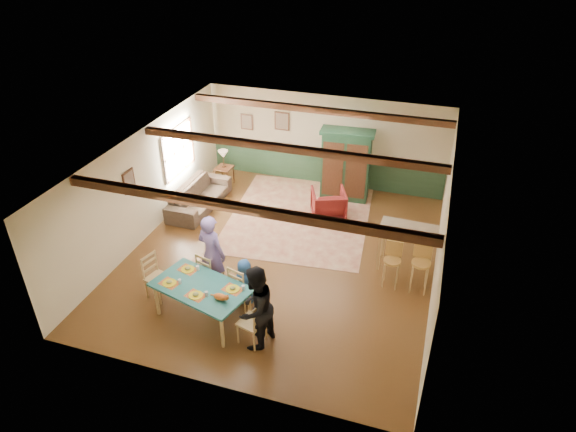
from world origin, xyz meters
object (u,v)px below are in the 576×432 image
(end_table, at_px, (225,176))
(person_child, at_px, (245,282))
(dining_chair_far_right, at_px, (242,285))
(counter_table, at_px, (406,248))
(dining_chair_far_left, at_px, (211,271))
(dining_chair_end_left, at_px, (158,277))
(cat, at_px, (220,296))
(dining_chair_end_right, at_px, (252,321))
(dining_table, at_px, (203,302))
(person_man, at_px, (212,254))
(armoire, at_px, (346,165))
(bar_stool_left, at_px, (392,266))
(armchair, at_px, (328,204))
(bar_stool_right, at_px, (420,268))
(person_woman, at_px, (255,308))
(table_lamp, at_px, (223,159))
(sofa, at_px, (199,196))

(end_table, bearing_deg, person_child, -61.63)
(dining_chair_far_right, xyz_separation_m, counter_table, (3.04, 2.31, 0.03))
(dining_chair_far_left, distance_m, person_child, 0.85)
(dining_chair_end_left, bearing_deg, cat, -93.37)
(dining_chair_end_right, bearing_deg, dining_table, -90.00)
(person_man, bearing_deg, counter_table, -137.23)
(cat, relative_size, armoire, 0.19)
(dining_table, bearing_deg, counter_table, 38.82)
(dining_chair_far_left, distance_m, cat, 1.38)
(bar_stool_left, bearing_deg, end_table, 147.74)
(armchair, distance_m, counter_table, 2.75)
(armoire, relative_size, armchair, 2.32)
(dining_chair_end_left, bearing_deg, dining_table, -90.00)
(armoire, bearing_deg, bar_stool_right, -59.20)
(dining_table, bearing_deg, person_woman, -15.13)
(person_man, height_order, cat, person_man)
(bar_stool_left, bearing_deg, bar_stool_right, 1.93)
(dining_chair_far_right, height_order, bar_stool_left, bar_stool_left)
(dining_chair_end_left, bearing_deg, armchair, -16.45)
(armoire, xyz_separation_m, table_lamp, (-3.56, -0.29, -0.19))
(dining_chair_far_left, height_order, sofa, dining_chair_far_left)
(dining_chair_far_right, height_order, person_child, person_child)
(dining_chair_far_right, bearing_deg, dining_chair_end_left, 24.92)
(bar_stool_left, bearing_deg, sofa, 160.58)
(table_lamp, bearing_deg, dining_chair_end_right, -61.69)
(dining_chair_end_left, bearing_deg, counter_table, -46.37)
(person_woman, xyz_separation_m, cat, (-0.74, 0.09, 0.02))
(person_woman, bearing_deg, counter_table, 159.23)
(dining_chair_end_right, xyz_separation_m, bar_stool_left, (2.26, 2.49, 0.03))
(armchair, xyz_separation_m, sofa, (-3.50, -0.54, -0.06))
(sofa, xyz_separation_m, end_table, (0.12, 1.43, -0.05))
(dining_chair_far_right, xyz_separation_m, sofa, (-2.67, 3.40, -0.16))
(sofa, distance_m, table_lamp, 1.52)
(end_table, distance_m, table_lamp, 0.55)
(armoire, bearing_deg, cat, -103.67)
(dining_chair_end_left, height_order, bar_stool_left, bar_stool_left)
(bar_stool_left, bearing_deg, person_man, -161.70)
(dining_chair_end_left, distance_m, counter_table, 5.48)
(dining_chair_far_left, height_order, counter_table, counter_table)
(armchair, height_order, bar_stool_left, bar_stool_left)
(cat, bearing_deg, bar_stool_right, 50.31)
(person_woman, distance_m, bar_stool_right, 3.76)
(dining_chair_far_right, bearing_deg, table_lamp, -47.11)
(person_man, height_order, end_table, person_man)
(person_man, distance_m, person_child, 0.93)
(dining_chair_far_right, distance_m, armchair, 4.03)
(dining_chair_end_right, relative_size, armchair, 1.14)
(armoire, relative_size, counter_table, 1.62)
(dining_chair_far_right, distance_m, armoire, 5.25)
(armchair, relative_size, end_table, 1.54)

